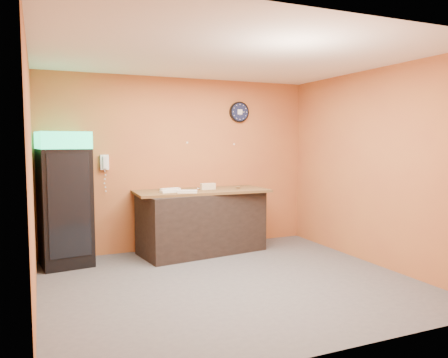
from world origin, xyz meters
TOP-DOWN VIEW (x-y plane):
  - floor at (0.00, 0.00)m, footprint 4.50×4.50m
  - back_wall at (0.00, 2.00)m, footprint 4.50×0.02m
  - left_wall at (-2.25, 0.00)m, footprint 0.02×4.00m
  - right_wall at (2.25, 0.00)m, footprint 0.02×4.00m
  - ceiling at (0.00, 0.00)m, footprint 4.50×4.00m
  - beverage_cooler at (-1.86, 1.61)m, footprint 0.75×0.75m
  - prep_counter at (0.19, 1.57)m, footprint 2.02×1.11m
  - wall_clock at (1.04, 1.97)m, footprint 0.35×0.06m
  - wall_phone at (-1.25, 1.95)m, footprint 0.12×0.11m
  - butcher_paper at (0.19, 1.57)m, footprint 2.12×0.90m
  - sub_roll_stack at (0.30, 1.57)m, footprint 0.24×0.10m
  - wrapped_sandwich_left at (-0.37, 1.43)m, footprint 0.31×0.16m
  - wrapped_sandwich_mid at (-0.14, 1.28)m, footprint 0.31×0.22m
  - wrapped_sandwich_right at (-0.30, 1.62)m, footprint 0.32×0.18m
  - kitchen_tool at (0.29, 1.70)m, footprint 0.05×0.05m

SIDE VIEW (x-z plane):
  - floor at x=0.00m, z-range 0.00..0.00m
  - prep_counter at x=0.19m, z-range 0.00..0.96m
  - beverage_cooler at x=-1.86m, z-range -0.02..1.88m
  - butcher_paper at x=0.19m, z-range 0.96..1.00m
  - wrapped_sandwich_left at x=-0.37m, z-range 1.00..1.04m
  - wrapped_sandwich_mid at x=-0.14m, z-range 1.00..1.04m
  - wrapped_sandwich_right at x=-0.30m, z-range 1.00..1.05m
  - kitchen_tool at x=0.29m, z-range 1.00..1.06m
  - sub_roll_stack at x=0.30m, z-range 1.00..1.10m
  - back_wall at x=0.00m, z-range 0.00..2.80m
  - left_wall at x=-2.25m, z-range 0.00..2.80m
  - right_wall at x=2.25m, z-range 0.00..2.80m
  - wall_phone at x=-1.25m, z-range 1.34..1.57m
  - wall_clock at x=1.04m, z-range 2.10..2.45m
  - ceiling at x=0.00m, z-range 2.79..2.81m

